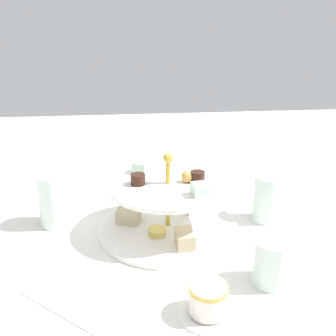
% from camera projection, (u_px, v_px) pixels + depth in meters
% --- Properties ---
extents(ground_plane, '(2.40, 2.40, 0.00)m').
position_uv_depth(ground_plane, '(168.00, 229.00, 0.78)').
color(ground_plane, silver).
extents(tiered_serving_stand, '(0.30, 0.30, 0.17)m').
position_uv_depth(tiered_serving_stand, '(168.00, 209.00, 0.77)').
color(tiered_serving_stand, white).
rests_on(tiered_serving_stand, ground_plane).
extents(water_glass_tall_right, '(0.07, 0.07, 0.12)m').
position_uv_depth(water_glass_tall_right, '(54.00, 200.00, 0.79)').
color(water_glass_tall_right, silver).
rests_on(water_glass_tall_right, ground_plane).
extents(water_glass_short_left, '(0.06, 0.06, 0.08)m').
position_uv_depth(water_glass_short_left, '(272.00, 262.00, 0.60)').
color(water_glass_short_left, silver).
rests_on(water_glass_short_left, ground_plane).
extents(teacup_with_saucer, '(0.09, 0.09, 0.05)m').
position_uv_depth(teacup_with_saucer, '(208.00, 301.00, 0.54)').
color(teacup_with_saucer, white).
rests_on(teacup_with_saucer, ground_plane).
extents(butter_knife_left, '(0.01, 0.17, 0.00)m').
position_uv_depth(butter_knife_left, '(161.00, 177.00, 1.06)').
color(butter_knife_left, silver).
rests_on(butter_knife_left, ground_plane).
extents(butter_knife_right, '(0.12, 0.14, 0.00)m').
position_uv_depth(butter_knife_right, '(61.00, 312.00, 0.55)').
color(butter_knife_right, silver).
rests_on(butter_knife_right, ground_plane).
extents(water_glass_mid_back, '(0.06, 0.06, 0.10)m').
position_uv_depth(water_glass_mid_back, '(266.00, 198.00, 0.81)').
color(water_glass_mid_back, silver).
rests_on(water_glass_mid_back, ground_plane).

